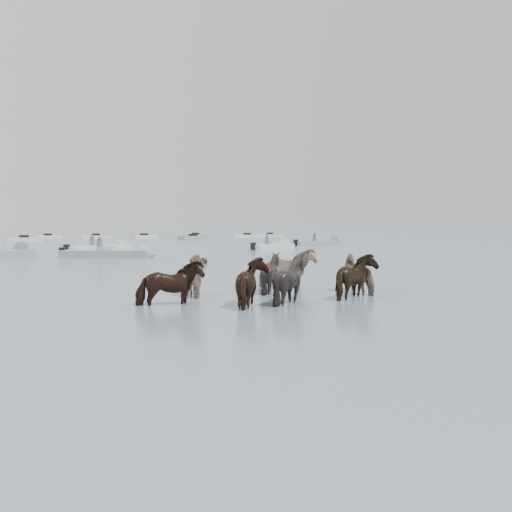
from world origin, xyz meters
TOP-DOWN VIEW (x-y plane):
  - ground at (0.00, 0.00)m, footprint 400.00×400.00m
  - pony_herd at (-0.79, 0.26)m, footprint 7.59×4.73m
  - swimming_pony at (4.05, 13.87)m, footprint 0.72×0.44m
  - motorboat_a at (-3.65, 25.65)m, footprint 5.16×4.00m
  - motorboat_b at (2.35, 22.08)m, footprint 5.89×4.53m
  - motorboat_c at (4.67, 31.75)m, footprint 6.54×4.23m
  - motorboat_d at (18.27, 27.13)m, footprint 5.14×2.71m
  - motorboat_e at (28.85, 33.43)m, footprint 6.24×1.71m

SIDE VIEW (x-z plane):
  - ground at x=0.00m, z-range 0.00..0.00m
  - swimming_pony at x=4.05m, z-range -0.12..0.32m
  - motorboat_c at x=4.67m, z-range -0.74..1.18m
  - motorboat_e at x=28.85m, z-range -0.74..1.18m
  - motorboat_b at x=2.35m, z-range -0.74..1.18m
  - motorboat_a at x=-3.65m, z-range -0.73..1.19m
  - motorboat_d at x=18.27m, z-range -0.73..1.19m
  - pony_herd at x=-0.79m, z-range -0.30..1.23m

